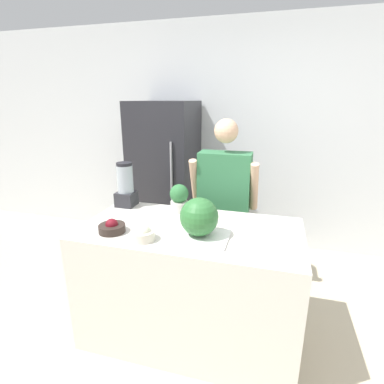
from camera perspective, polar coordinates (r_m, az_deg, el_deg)
name	(u,v)px	position (r m, az deg, el deg)	size (l,w,h in m)	color
ground_plane	(174,374)	(2.33, -3.45, -31.27)	(14.00, 14.00, 0.00)	beige
wall_back	(231,138)	(3.64, 7.39, 10.15)	(8.00, 0.06, 2.60)	silver
counter_island	(191,282)	(2.32, -0.28, -16.83)	(1.53, 0.80, 0.89)	beige
refrigerator	(166,178)	(3.52, -5.06, 2.72)	(0.68, 0.72, 1.73)	#232328
person	(224,207)	(2.75, 6.06, -2.79)	(0.60, 0.26, 1.59)	gray
cutting_board	(198,236)	(1.97, 1.19, -8.45)	(0.39, 0.29, 0.01)	white
watermelon	(199,217)	(1.92, 1.36, -4.76)	(0.25, 0.25, 0.25)	#2D6B33
bowl_cherries	(112,227)	(2.10, -15.00, -6.53)	(0.18, 0.18, 0.10)	#2D231E
bowl_cream	(143,234)	(1.94, -9.35, -7.82)	(0.15, 0.15, 0.11)	beige
blender	(125,186)	(2.54, -12.55, 1.15)	(0.15, 0.15, 0.37)	#28282D
potted_plant	(179,198)	(2.36, -2.45, -1.13)	(0.15, 0.15, 0.22)	beige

